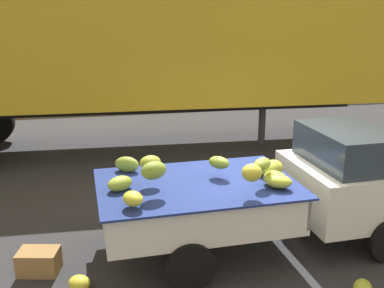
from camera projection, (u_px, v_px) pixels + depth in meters
The scene contains 6 objects.
ground at pixel (263, 236), 7.00m from camera, with size 220.00×220.00×0.00m, color #28282B.
curb_strip at pixel (170, 108), 15.75m from camera, with size 80.00×0.80×0.16m, color gray.
pickup_truck at pixel (320, 184), 6.69m from camera, with size 4.86×1.99×1.70m.
semi_trailer at pixel (127, 46), 10.60m from camera, with size 12.08×3.02×3.95m.
fallen_banana_bunch_near_tailgate at pixel (79, 283), 5.64m from camera, with size 0.29×0.24×0.19m, color gold.
produce_crate at pixel (39, 261), 6.00m from camera, with size 0.52×0.36×0.32m, color olive.
Camera 1 is at (-2.34, -5.96, 3.36)m, focal length 42.39 mm.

